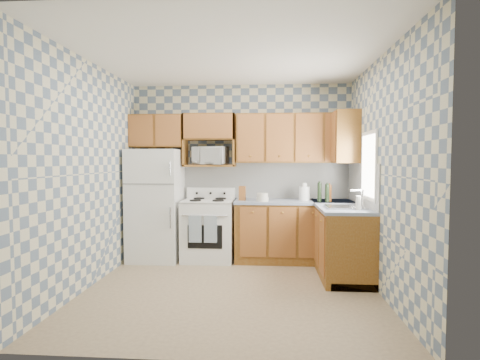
% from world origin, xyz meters
% --- Properties ---
extents(floor, '(3.40, 3.40, 0.00)m').
position_xyz_m(floor, '(0.00, 0.00, 0.00)').
color(floor, '#79624B').
rests_on(floor, ground).
extents(back_wall, '(3.40, 0.02, 2.70)m').
position_xyz_m(back_wall, '(0.00, 1.60, 1.35)').
color(back_wall, slate).
rests_on(back_wall, ground).
extents(right_wall, '(0.02, 3.20, 2.70)m').
position_xyz_m(right_wall, '(1.70, 0.00, 1.35)').
color(right_wall, slate).
rests_on(right_wall, ground).
extents(backsplash_back, '(2.60, 0.02, 0.56)m').
position_xyz_m(backsplash_back, '(0.40, 1.59, 1.20)').
color(backsplash_back, white).
rests_on(backsplash_back, back_wall).
extents(backsplash_right, '(0.02, 1.60, 0.56)m').
position_xyz_m(backsplash_right, '(1.69, 0.80, 1.20)').
color(backsplash_right, white).
rests_on(backsplash_right, right_wall).
extents(refrigerator, '(0.75, 0.70, 1.68)m').
position_xyz_m(refrigerator, '(-1.27, 1.25, 0.84)').
color(refrigerator, silver).
rests_on(refrigerator, floor).
extents(stove_body, '(0.76, 0.65, 0.90)m').
position_xyz_m(stove_body, '(-0.47, 1.28, 0.45)').
color(stove_body, silver).
rests_on(stove_body, floor).
extents(cooktop, '(0.76, 0.65, 0.02)m').
position_xyz_m(cooktop, '(-0.47, 1.28, 0.91)').
color(cooktop, silver).
rests_on(cooktop, stove_body).
extents(backguard, '(0.76, 0.08, 0.17)m').
position_xyz_m(backguard, '(-0.47, 1.55, 1.00)').
color(backguard, silver).
rests_on(backguard, cooktop).
extents(dish_towel_left, '(0.18, 0.02, 0.39)m').
position_xyz_m(dish_towel_left, '(-0.61, 0.93, 0.54)').
color(dish_towel_left, navy).
rests_on(dish_towel_left, stove_body).
extents(dish_towel_right, '(0.18, 0.02, 0.39)m').
position_xyz_m(dish_towel_right, '(-0.39, 0.93, 0.54)').
color(dish_towel_right, navy).
rests_on(dish_towel_right, stove_body).
extents(base_cabinets_back, '(1.75, 0.60, 0.88)m').
position_xyz_m(base_cabinets_back, '(0.82, 1.30, 0.44)').
color(base_cabinets_back, '#67350E').
rests_on(base_cabinets_back, floor).
extents(base_cabinets_right, '(0.60, 1.60, 0.88)m').
position_xyz_m(base_cabinets_right, '(1.40, 0.80, 0.44)').
color(base_cabinets_right, '#67350E').
rests_on(base_cabinets_right, floor).
extents(countertop_back, '(1.77, 0.63, 0.04)m').
position_xyz_m(countertop_back, '(0.82, 1.30, 0.90)').
color(countertop_back, slate).
rests_on(countertop_back, base_cabinets_back).
extents(countertop_right, '(0.63, 1.60, 0.04)m').
position_xyz_m(countertop_right, '(1.40, 0.80, 0.90)').
color(countertop_right, slate).
rests_on(countertop_right, base_cabinets_right).
extents(upper_cabinets_back, '(1.75, 0.33, 0.74)m').
position_xyz_m(upper_cabinets_back, '(0.82, 1.44, 1.85)').
color(upper_cabinets_back, '#67350E').
rests_on(upper_cabinets_back, back_wall).
extents(upper_cabinets_fridge, '(0.82, 0.33, 0.50)m').
position_xyz_m(upper_cabinets_fridge, '(-1.29, 1.44, 1.97)').
color(upper_cabinets_fridge, '#67350E').
rests_on(upper_cabinets_fridge, back_wall).
extents(upper_cabinets_right, '(0.33, 0.70, 0.74)m').
position_xyz_m(upper_cabinets_right, '(1.53, 1.25, 1.85)').
color(upper_cabinets_right, '#67350E').
rests_on(upper_cabinets_right, right_wall).
extents(microwave_shelf, '(0.80, 0.33, 0.03)m').
position_xyz_m(microwave_shelf, '(-0.47, 1.44, 1.44)').
color(microwave_shelf, '#67350E').
rests_on(microwave_shelf, back_wall).
extents(microwave, '(0.55, 0.43, 0.28)m').
position_xyz_m(microwave, '(-0.46, 1.43, 1.59)').
color(microwave, silver).
rests_on(microwave, microwave_shelf).
extents(sink, '(0.48, 0.40, 0.03)m').
position_xyz_m(sink, '(1.40, 0.45, 0.93)').
color(sink, '#B7B7BC').
rests_on(sink, countertop_right).
extents(window, '(0.02, 0.66, 0.86)m').
position_xyz_m(window, '(1.69, 0.45, 1.45)').
color(window, silver).
rests_on(window, right_wall).
extents(bottle_0, '(0.06, 0.06, 0.28)m').
position_xyz_m(bottle_0, '(1.17, 1.13, 1.06)').
color(bottle_0, black).
rests_on(bottle_0, countertop_back).
extents(bottle_1, '(0.06, 0.06, 0.26)m').
position_xyz_m(bottle_1, '(1.27, 1.07, 1.05)').
color(bottle_1, black).
rests_on(bottle_1, countertop_back).
extents(bottle_2, '(0.06, 0.06, 0.24)m').
position_xyz_m(bottle_2, '(1.32, 1.17, 1.04)').
color(bottle_2, '#572D11').
rests_on(bottle_2, countertop_back).
extents(knife_block, '(0.10, 0.10, 0.21)m').
position_xyz_m(knife_block, '(0.05, 1.23, 1.03)').
color(knife_block, brown).
rests_on(knife_block, countertop_back).
extents(electric_kettle, '(0.16, 0.16, 0.21)m').
position_xyz_m(electric_kettle, '(0.98, 1.29, 1.02)').
color(electric_kettle, silver).
rests_on(electric_kettle, countertop_back).
extents(food_containers, '(0.18, 0.18, 0.12)m').
position_xyz_m(food_containers, '(0.35, 1.14, 0.98)').
color(food_containers, beige).
rests_on(food_containers, countertop_back).
extents(soap_bottle, '(0.06, 0.06, 0.17)m').
position_xyz_m(soap_bottle, '(1.52, 0.25, 1.01)').
color(soap_bottle, beige).
rests_on(soap_bottle, countertop_right).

